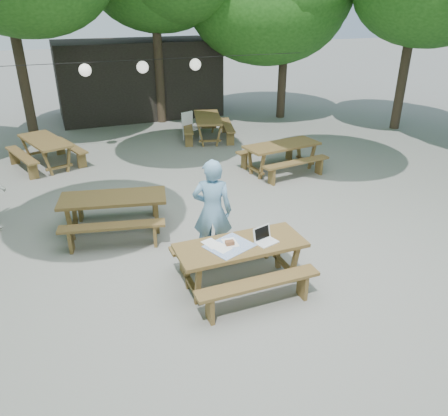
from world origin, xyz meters
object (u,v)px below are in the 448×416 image
woman (212,211)px  plastic_chair (191,132)px  main_picnic_table (240,264)px  picnic_table_nw (115,214)px

woman → plastic_chair: bearing=-81.3°
woman → plastic_chair: size_ratio=2.04×
main_picnic_table → woman: woman is taller
woman → plastic_chair: (1.86, 7.06, -0.66)m
main_picnic_table → plastic_chair: plastic_chair is taller
woman → plastic_chair: 7.33m
main_picnic_table → plastic_chair: (1.74, 7.98, -0.13)m
picnic_table_nw → plastic_chair: plastic_chair is taller
woman → picnic_table_nw: bearing=-25.1°
main_picnic_table → woman: bearing=97.6°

